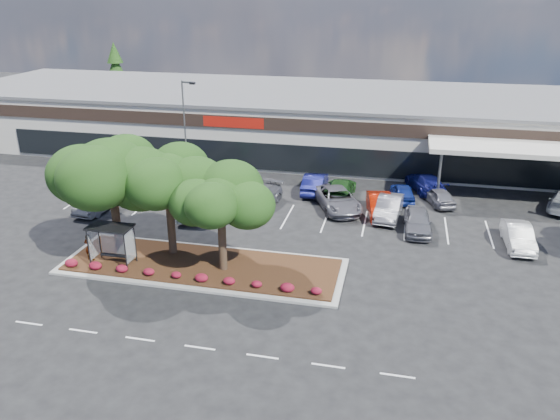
# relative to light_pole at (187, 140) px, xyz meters

# --- Properties ---
(ground) EXTENTS (160.00, 160.00, 0.00)m
(ground) POSITION_rel_light_pole_xyz_m (8.89, -19.20, -4.11)
(ground) COLOR black
(ground) RESTS_ON ground
(retail_store) EXTENTS (80.40, 25.20, 6.25)m
(retail_store) POSITION_rel_light_pole_xyz_m (8.95, 14.71, -0.95)
(retail_store) COLOR beige
(retail_store) RESTS_ON ground
(landscape_island) EXTENTS (18.00, 6.00, 0.26)m
(landscape_island) POSITION_rel_light_pole_xyz_m (6.89, -15.20, -3.98)
(landscape_island) COLOR #9B9A96
(landscape_island) RESTS_ON ground
(lane_markings) EXTENTS (33.12, 20.06, 0.01)m
(lane_markings) POSITION_rel_light_pole_xyz_m (8.74, -8.77, -4.10)
(lane_markings) COLOR silver
(lane_markings) RESTS_ON ground
(shrub_row) EXTENTS (17.00, 0.80, 0.50)m
(shrub_row) POSITION_rel_light_pole_xyz_m (6.89, -17.30, -3.60)
(shrub_row) COLOR maroon
(shrub_row) RESTS_ON landscape_island
(bus_shelter) EXTENTS (2.75, 1.55, 2.59)m
(bus_shelter) POSITION_rel_light_pole_xyz_m (1.39, -16.25, -1.80)
(bus_shelter) COLOR black
(bus_shelter) RESTS_ON landscape_island
(island_tree_west) EXTENTS (7.20, 7.20, 7.89)m
(island_tree_west) POSITION_rel_light_pole_xyz_m (0.89, -14.70, 0.10)
(island_tree_west) COLOR #143A0E
(island_tree_west) RESTS_ON landscape_island
(island_tree_mid) EXTENTS (6.60, 6.60, 7.32)m
(island_tree_mid) POSITION_rel_light_pole_xyz_m (4.39, -14.00, -0.19)
(island_tree_mid) COLOR #143A0E
(island_tree_mid) RESTS_ON landscape_island
(island_tree_east) EXTENTS (5.80, 5.80, 6.50)m
(island_tree_east) POSITION_rel_light_pole_xyz_m (8.39, -15.50, -0.60)
(island_tree_east) COLOR #143A0E
(island_tree_east) RESTS_ON landscape_island
(conifer_north_west) EXTENTS (4.40, 4.40, 10.00)m
(conifer_north_west) POSITION_rel_light_pole_xyz_m (-21.11, 26.80, 0.89)
(conifer_north_west) COLOR #143A0E
(conifer_north_west) RESTS_ON ground
(person_waiting) EXTENTS (0.67, 0.45, 1.80)m
(person_waiting) POSITION_rel_light_pole_xyz_m (-0.35, -16.21, -2.95)
(person_waiting) COLOR #594C47
(person_waiting) RESTS_ON landscape_island
(light_pole) EXTENTS (1.43, 0.50, 9.31)m
(light_pole) POSITION_rel_light_pole_xyz_m (0.00, 0.00, 0.00)
(light_pole) COLOR #9B9A96
(light_pole) RESTS_ON ground
(car_0) EXTENTS (2.20, 5.14, 1.65)m
(car_0) POSITION_rel_light_pole_xyz_m (-4.54, -7.79, -3.29)
(car_0) COLOR #4D4E54
(car_0) RESTS_ON ground
(car_1) EXTENTS (4.47, 6.15, 1.66)m
(car_1) POSITION_rel_light_pole_xyz_m (-3.42, -3.67, -3.28)
(car_1) COLOR black
(car_1) RESTS_ON ground
(car_2) EXTENTS (2.30, 5.18, 1.65)m
(car_2) POSITION_rel_light_pole_xyz_m (3.31, -7.05, -3.28)
(car_2) COLOR #AFB3BB
(car_2) RESTS_ON ground
(car_3) EXTENTS (3.65, 5.88, 1.59)m
(car_3) POSITION_rel_light_pole_xyz_m (7.60, -4.13, -3.31)
(car_3) COLOR #5B5B63
(car_3) RESTS_ON ground
(car_4) EXTENTS (5.03, 6.75, 1.70)m
(car_4) POSITION_rel_light_pole_xyz_m (13.97, -3.27, -3.26)
(car_4) COLOR slate
(car_4) RESTS_ON ground
(car_5) EXTENTS (2.57, 5.26, 1.66)m
(car_5) POSITION_rel_light_pole_xyz_m (17.39, -3.93, -3.28)
(car_5) COLOR #9B1402
(car_5) RESTS_ON ground
(car_6) EXTENTS (2.26, 5.20, 1.66)m
(car_6) POSITION_rel_light_pole_xyz_m (18.08, -4.13, -3.28)
(car_6) COLOR slate
(car_6) RESTS_ON ground
(car_7) EXTENTS (2.12, 4.84, 1.62)m
(car_7) POSITION_rel_light_pole_xyz_m (20.23, -6.38, -3.30)
(car_7) COLOR slate
(car_7) RESTS_ON ground
(car_8) EXTENTS (1.78, 4.76, 1.55)m
(car_8) POSITION_rel_light_pole_xyz_m (26.94, -7.50, -3.33)
(car_8) COLOR silver
(car_8) RESTS_ON ground
(car_9) EXTENTS (3.24, 6.07, 1.62)m
(car_9) POSITION_rel_light_pole_xyz_m (-2.63, -0.77, -3.30)
(car_9) COLOR navy
(car_9) RESTS_ON ground
(car_10) EXTENTS (2.26, 4.46, 1.40)m
(car_10) POSITION_rel_light_pole_xyz_m (2.00, -1.38, -3.41)
(car_10) COLOR #184720
(car_10) RESTS_ON ground
(car_11) EXTENTS (2.72, 4.28, 1.36)m
(car_11) POSITION_rel_light_pole_xyz_m (1.52, 1.02, -3.43)
(car_11) COLOR black
(car_11) RESTS_ON ground
(car_12) EXTENTS (1.86, 5.14, 1.69)m
(car_12) POSITION_rel_light_pole_xyz_m (11.55, 0.27, -3.27)
(car_12) COLOR #101353
(car_12) RESTS_ON ground
(car_13) EXTENTS (2.30, 5.65, 1.64)m
(car_13) POSITION_rel_light_pole_xyz_m (13.92, -0.67, -3.29)
(car_13) COLOR #204E1C
(car_13) RESTS_ON ground
(car_14) EXTENTS (2.37, 4.50, 1.46)m
(car_14) POSITION_rel_light_pole_xyz_m (19.05, -0.14, -3.38)
(car_14) COLOR navy
(car_14) RESTS_ON ground
(car_15) EXTENTS (3.97, 5.92, 1.59)m
(car_15) POSITION_rel_light_pole_xyz_m (20.97, 2.64, -3.31)
(car_15) COLOR navy
(car_15) RESTS_ON ground
(car_16) EXTENTS (2.98, 4.44, 1.40)m
(car_16) POSITION_rel_light_pole_xyz_m (21.96, -0.37, -3.41)
(car_16) COLOR slate
(car_16) RESTS_ON ground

